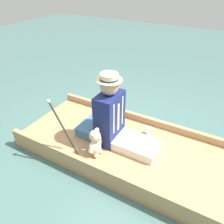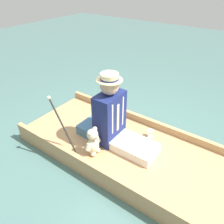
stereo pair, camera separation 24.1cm
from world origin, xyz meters
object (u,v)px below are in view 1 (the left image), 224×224
Objects in this scene: teddy_bear at (95,143)px; walking_cane at (62,125)px; seated_person at (115,119)px; wine_glass at (149,130)px.

walking_cane is at bearing -65.36° from teddy_bear.
seated_person is at bearing 139.00° from walking_cane.
teddy_bear is at bearing 114.64° from walking_cane.
seated_person is 0.38m from teddy_bear.
teddy_bear is 0.44m from walking_cane.
teddy_bear is at bearing -11.23° from seated_person.
seated_person reaches higher than wine_glass.
walking_cane reaches higher than teddy_bear.
seated_person is 0.55m from wine_glass.
teddy_bear reaches higher than wine_glass.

